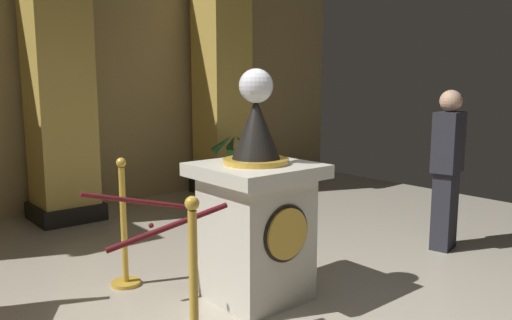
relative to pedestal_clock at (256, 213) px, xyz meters
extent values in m
cube|color=tan|center=(-0.32, 3.79, 1.08)|extent=(10.03, 0.16, 3.49)
cube|color=beige|center=(0.00, 0.00, -0.19)|extent=(0.66, 0.66, 0.95)
cube|color=beige|center=(0.00, 0.00, 0.33)|extent=(0.83, 0.83, 0.10)
cylinder|color=gold|center=(0.00, -0.34, -0.08)|extent=(0.38, 0.03, 0.38)
cylinder|color=black|center=(0.00, -0.33, -0.08)|extent=(0.42, 0.01, 0.42)
cylinder|color=gold|center=(0.00, 0.00, 0.40)|extent=(0.50, 0.50, 0.04)
cone|color=black|center=(0.00, 0.00, 0.65)|extent=(0.36, 0.36, 0.45)
cylinder|color=gold|center=(0.00, 0.00, 0.87)|extent=(0.03, 0.03, 0.06)
sphere|color=silver|center=(0.00, 0.00, 0.96)|extent=(0.25, 0.25, 0.25)
cylinder|color=gold|center=(-0.67, 0.88, -0.65)|extent=(0.24, 0.24, 0.03)
cylinder|color=gold|center=(-0.67, 0.88, -0.18)|extent=(0.05, 0.05, 0.98)
sphere|color=gold|center=(-0.67, 0.88, 0.35)|extent=(0.08, 0.08, 0.08)
cylinder|color=gold|center=(-0.97, -0.62, -0.18)|extent=(0.05, 0.05, 0.98)
sphere|color=gold|center=(-0.97, -0.62, 0.35)|extent=(0.08, 0.08, 0.08)
cylinder|color=#591419|center=(-0.75, 0.50, 0.12)|extent=(0.76, 0.19, 0.22)
cylinder|color=#591419|center=(-0.90, -0.25, 0.12)|extent=(0.76, 0.19, 0.22)
sphere|color=#591419|center=(-0.82, 0.13, 0.03)|extent=(0.04, 0.04, 0.04)
cube|color=black|center=(2.06, 3.25, -0.57)|extent=(0.74, 0.74, 0.20)
cube|color=gold|center=(2.06, 3.25, 1.01)|extent=(0.64, 0.64, 3.35)
cube|color=black|center=(-0.32, 3.25, -0.57)|extent=(0.75, 0.75, 0.20)
cube|color=gold|center=(-0.32, 3.25, 1.01)|extent=(0.66, 0.66, 3.35)
cylinder|color=black|center=(1.75, 2.56, -0.47)|extent=(0.53, 0.53, 0.40)
cylinder|color=brown|center=(1.75, 2.56, -0.12)|extent=(0.08, 0.08, 0.31)
cone|color=#265928|center=(1.92, 2.57, 0.16)|extent=(0.33, 0.12, 0.26)
cone|color=#265928|center=(1.83, 2.71, 0.16)|extent=(0.21, 0.31, 0.31)
cone|color=#265928|center=(1.64, 2.68, 0.16)|extent=(0.27, 0.27, 0.32)
cone|color=#265928|center=(1.63, 2.46, 0.16)|extent=(0.30, 0.28, 0.28)
cone|color=#265928|center=(1.80, 2.41, 0.16)|extent=(0.18, 0.31, 0.30)
cube|color=#26262D|center=(2.19, -0.31, -0.28)|extent=(0.31, 0.23, 0.78)
cube|color=#26262D|center=(2.19, -0.31, 0.41)|extent=(0.40, 0.29, 0.59)
sphere|color=tan|center=(2.19, -0.31, 0.81)|extent=(0.21, 0.21, 0.21)
camera|label=1|loc=(-2.40, -2.87, 0.99)|focal=35.56mm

